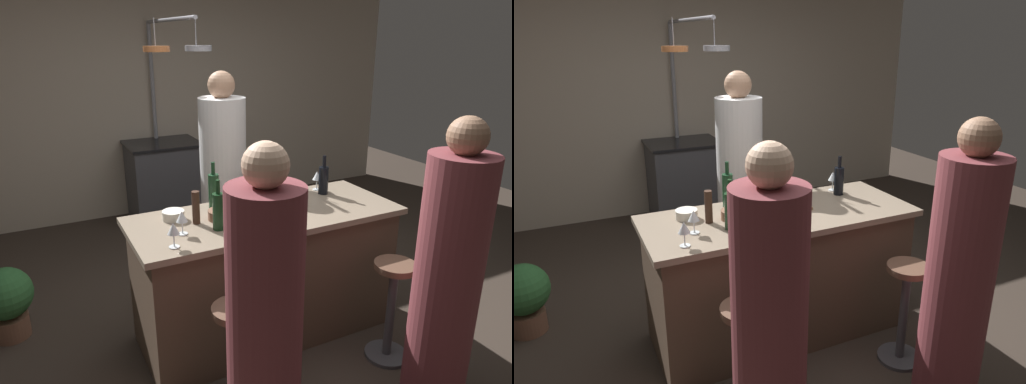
{
  "view_description": "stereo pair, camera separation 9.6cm",
  "coord_description": "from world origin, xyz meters",
  "views": [
    {
      "loc": [
        -1.35,
        -2.52,
        2.01
      ],
      "look_at": [
        0.0,
        0.15,
        1.0
      ],
      "focal_mm": 32.61,
      "sensor_mm": 36.0,
      "label": 1
    },
    {
      "loc": [
        -1.27,
        -2.57,
        2.01
      ],
      "look_at": [
        0.0,
        0.15,
        1.0
      ],
      "focal_mm": 32.61,
      "sensor_mm": 36.0,
      "label": 2
    }
  ],
  "objects": [
    {
      "name": "ground_plane",
      "position": [
        0.0,
        0.0,
        0.0
      ],
      "size": [
        9.0,
        9.0,
        0.0
      ],
      "primitive_type": "plane",
      "color": "#382D26"
    },
    {
      "name": "back_wall",
      "position": [
        0.0,
        2.85,
        1.3
      ],
      "size": [
        6.4,
        0.16,
        2.6
      ],
      "primitive_type": "cube",
      "color": "#BCAD99",
      "rests_on": "ground_plane"
    },
    {
      "name": "kitchen_island",
      "position": [
        0.0,
        0.0,
        0.45
      ],
      "size": [
        1.8,
        0.72,
        0.9
      ],
      "color": "brown",
      "rests_on": "ground_plane"
    },
    {
      "name": "stove_range",
      "position": [
        0.0,
        2.45,
        0.45
      ],
      "size": [
        0.8,
        0.64,
        0.89
      ],
      "color": "#47474C",
      "rests_on": "ground_plane"
    },
    {
      "name": "chef",
      "position": [
        0.04,
        0.83,
        0.82
      ],
      "size": [
        0.37,
        0.37,
        1.76
      ],
      "color": "white",
      "rests_on": "ground_plane"
    },
    {
      "name": "bar_stool_right",
      "position": [
        0.58,
        -0.62,
        0.38
      ],
      "size": [
        0.28,
        0.28,
        0.68
      ],
      "color": "#4C4C51",
      "rests_on": "ground_plane"
    },
    {
      "name": "guest_right",
      "position": [
        0.56,
        -1.02,
        0.77
      ],
      "size": [
        0.35,
        0.35,
        1.65
      ],
      "color": "brown",
      "rests_on": "ground_plane"
    },
    {
      "name": "bar_stool_left",
      "position": [
        -0.5,
        -0.62,
        0.38
      ],
      "size": [
        0.28,
        0.28,
        0.68
      ],
      "color": "#4C4C51",
      "rests_on": "ground_plane"
    },
    {
      "name": "guest_left",
      "position": [
        -0.52,
        -0.96,
        0.75
      ],
      "size": [
        0.34,
        0.34,
        1.62
      ],
      "color": "brown",
      "rests_on": "ground_plane"
    },
    {
      "name": "overhead_pot_rack",
      "position": [
        -0.05,
        1.99,
        1.62
      ],
      "size": [
        0.57,
        1.52,
        2.17
      ],
      "color": "gray",
      "rests_on": "ground_plane"
    },
    {
      "name": "potted_plant",
      "position": [
        -1.63,
        0.73,
        0.3
      ],
      "size": [
        0.36,
        0.36,
        0.52
      ],
      "color": "brown",
      "rests_on": "ground_plane"
    },
    {
      "name": "cutting_board",
      "position": [
        0.07,
        0.07,
        0.91
      ],
      "size": [
        0.32,
        0.22,
        0.02
      ],
      "primitive_type": "cube",
      "color": "#997047",
      "rests_on": "kitchen_island"
    },
    {
      "name": "pepper_mill",
      "position": [
        -0.47,
        0.04,
        1.01
      ],
      "size": [
        0.05,
        0.05,
        0.21
      ],
      "primitive_type": "cylinder",
      "color": "#382319",
      "rests_on": "kitchen_island"
    },
    {
      "name": "wine_bottle_green",
      "position": [
        -0.27,
        0.24,
        1.02
      ],
      "size": [
        0.07,
        0.07,
        0.32
      ],
      "color": "#193D23",
      "rests_on": "kitchen_island"
    },
    {
      "name": "wine_bottle_dark",
      "position": [
        0.56,
        0.16,
        1.01
      ],
      "size": [
        0.07,
        0.07,
        0.29
      ],
      "color": "black",
      "rests_on": "kitchen_island"
    },
    {
      "name": "wine_bottle_amber",
      "position": [
        -0.08,
        -0.22,
        1.01
      ],
      "size": [
        0.07,
        0.07,
        0.3
      ],
      "color": "brown",
      "rests_on": "kitchen_island"
    },
    {
      "name": "wine_bottle_red",
      "position": [
        -0.38,
        -0.11,
        1.02
      ],
      "size": [
        0.07,
        0.07,
        0.31
      ],
      "color": "#143319",
      "rests_on": "kitchen_island"
    },
    {
      "name": "wine_glass_by_chef",
      "position": [
        -0.6,
        -0.09,
        1.01
      ],
      "size": [
        0.07,
        0.07,
        0.15
      ],
      "color": "silver",
      "rests_on": "kitchen_island"
    },
    {
      "name": "wine_glass_near_left_guest",
      "position": [
        -0.7,
        -0.24,
        1.01
      ],
      "size": [
        0.07,
        0.07,
        0.15
      ],
      "color": "silver",
      "rests_on": "kitchen_island"
    },
    {
      "name": "wine_glass_near_right_guest",
      "position": [
        0.57,
        0.25,
        1.01
      ],
      "size": [
        0.07,
        0.07,
        0.15
      ],
      "color": "silver",
      "rests_on": "kitchen_island"
    },
    {
      "name": "mixing_bowl_ceramic",
      "position": [
        -0.58,
        0.16,
        0.93
      ],
      "size": [
        0.14,
        0.14,
        0.06
      ],
      "primitive_type": "cylinder",
      "color": "silver",
      "rests_on": "kitchen_island"
    },
    {
      "name": "mixing_bowl_wooden",
      "position": [
        -0.31,
        0.03,
        0.93
      ],
      "size": [
        0.17,
        0.17,
        0.06
      ],
      "primitive_type": "cylinder",
      "color": "brown",
      "rests_on": "kitchen_island"
    }
  ]
}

